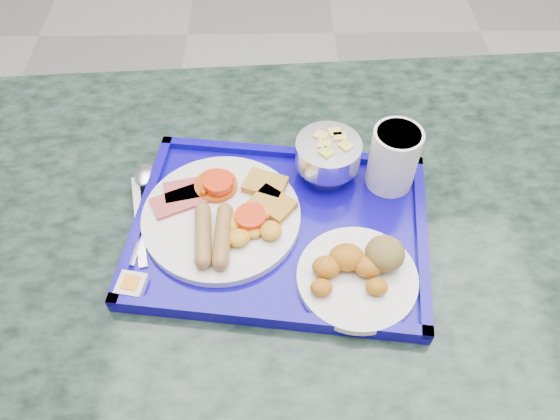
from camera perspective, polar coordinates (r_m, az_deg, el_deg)
name	(u,v)px	position (r m, az deg, el deg)	size (l,w,h in m)	color
floor	(369,290)	(1.68, 9.32, -8.25)	(6.00, 6.00, 0.00)	gray
table	(292,307)	(0.97, 1.30, -10.11)	(1.30, 0.91, 0.79)	gray
tray	(280,229)	(0.80, 0.00, -2.02)	(0.46, 0.36, 0.03)	#0D0396
main_plate	(226,215)	(0.80, -5.69, -0.53)	(0.23, 0.23, 0.04)	silver
bread_plate	(360,270)	(0.74, 8.38, -6.21)	(0.16, 0.16, 0.05)	silver
fruit_bowl	(328,154)	(0.83, 5.05, 5.87)	(0.10, 0.10, 0.07)	silver
juice_cup	(394,157)	(0.83, 11.81, 5.49)	(0.07, 0.07, 0.10)	white
spoon	(144,188)	(0.86, -14.01, 2.25)	(0.04, 0.19, 0.01)	silver
knife	(139,220)	(0.83, -14.52, -0.99)	(0.01, 0.17, 0.00)	silver
jam_packet	(131,285)	(0.76, -15.27, -7.58)	(0.04, 0.04, 0.01)	silver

